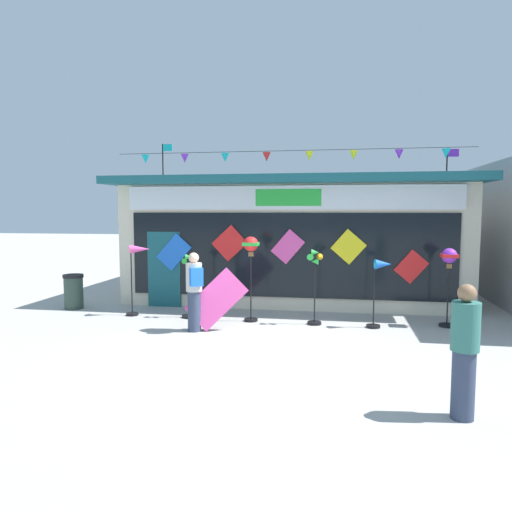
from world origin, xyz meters
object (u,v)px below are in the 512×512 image
Objects in this scene: wind_spinner_center_left at (251,253)px; wind_spinner_far_left at (138,263)px; wind_spinner_far_right at (449,266)px; wind_spinner_center_right at (315,278)px; kite_shop_building at (297,237)px; wind_spinner_left at (189,287)px; person_near_camera at (465,351)px; person_mid_plaza at (194,290)px; display_kite_on_ground at (216,299)px; wind_spinner_right at (380,280)px; trash_bin at (74,291)px.

wind_spinner_far_left is at bearing 177.66° from wind_spinner_center_left.
wind_spinner_center_right is at bearing -174.15° from wind_spinner_far_right.
wind_spinner_left is (-2.23, -3.92, -1.00)m from kite_shop_building.
kite_shop_building is 4.86× the size of wind_spinner_center_left.
wind_spinner_center_right is 1.02× the size of person_near_camera.
wind_spinner_center_right is 5.05m from person_near_camera.
person_mid_plaza reaches higher than display_kite_on_ground.
wind_spinner_center_right is 2.69m from person_mid_plaza.
wind_spinner_left is at bearing -119.63° from kite_shop_building.
kite_shop_building is at bearing 75.69° from display_kite_on_ground.
kite_shop_building is at bearing 117.34° from wind_spinner_right.
person_mid_plaza is (-1.01, -1.13, -0.69)m from wind_spinner_center_left.
display_kite_on_ground is at bearing -104.31° from kite_shop_building.
person_near_camera is at bearing -32.70° from trash_bin.
person_mid_plaza is at bearing -67.97° from wind_spinner_left.
person_mid_plaza is at bearing -157.34° from wind_spinner_center_right.
person_mid_plaza is at bearing -6.18° from person_near_camera.
wind_spinner_center_left is 1.17× the size of person_near_camera.
wind_spinner_center_right is at bearing 177.55° from wind_spinner_right.
wind_spinner_far_left is at bearing -180.00° from wind_spinner_left.
person_mid_plaza is at bearing -131.82° from wind_spinner_center_left.
kite_shop_building is 4.62m from wind_spinner_left.
wind_spinner_center_left is 2.19× the size of trash_bin.
wind_spinner_center_right is at bearing -2.79° from wind_spinner_far_left.
display_kite_on_ground is at bearing -166.38° from wind_spinner_far_right.
trash_bin is at bearing 165.52° from wind_spinner_far_left.
kite_shop_building is 6.25× the size of wind_spinner_left.
wind_spinner_right is (2.17, -4.19, -0.67)m from kite_shop_building.
wind_spinner_center_right is at bearing 171.17° from person_mid_plaza.
wind_spinner_left reaches higher than wind_spinner_right.
wind_spinner_right reaches higher than trash_bin.
wind_spinner_far_right is 1.04× the size of person_mid_plaza.
wind_spinner_center_left is 5.00m from trash_bin.
wind_spinner_center_left is 5.92m from person_near_camera.
trash_bin is at bearing -0.43° from person_near_camera.
person_near_camera and person_mid_plaza have the same top height.
person_mid_plaza is at bearing -34.73° from wind_spinner_far_left.
person_near_camera is at bearing -82.20° from wind_spinner_right.
wind_spinner_far_left reaches higher than wind_spinner_center_right.
wind_spinner_far_left is at bearing -179.29° from wind_spinner_far_right.
wind_spinner_center_right is 1.02× the size of person_mid_plaza.
trash_bin is (-6.30, 0.73, -0.59)m from wind_spinner_center_right.
wind_spinner_far_left reaches higher than display_kite_on_ground.
wind_spinner_right is 1.55m from wind_spinner_far_right.
wind_spinner_center_right is 1.36× the size of display_kite_on_ground.
trash_bin is (-9.20, 0.44, -0.89)m from wind_spinner_far_right.
kite_shop_building is 5.50× the size of wind_spinner_far_left.
trash_bin is at bearing 174.13° from wind_spinner_right.
wind_spinner_center_left is at bearing -100.09° from kite_shop_building.
wind_spinner_left is at bearing 176.00° from wind_spinner_center_right.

